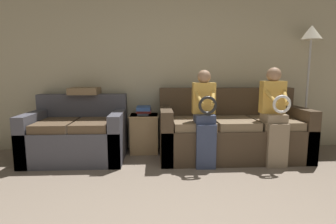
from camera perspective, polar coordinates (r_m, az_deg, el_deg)
name	(u,v)px	position (r m, az deg, el deg)	size (l,w,h in m)	color
wall_back	(170,70)	(4.24, 0.39, 9.21)	(7.40, 0.06, 2.55)	#BCB293
couch_main	(230,133)	(3.98, 13.45, -4.37)	(2.08, 0.92, 0.99)	#473828
couch_side	(78,136)	(3.99, -18.96, -4.90)	(1.33, 0.93, 0.90)	#4C4C56
child_left_seated	(205,114)	(3.43, 7.99, -0.35)	(0.30, 0.38, 1.26)	#384260
child_right_seated	(275,112)	(3.72, 22.19, 0.08)	(0.32, 0.38, 1.30)	gray
side_shelf	(144,133)	(4.09, -5.20, -4.54)	(0.44, 0.40, 0.59)	tan
book_stack	(144,110)	(4.03, -5.34, 0.39)	(0.22, 0.31, 0.13)	#4C4C56
floor_lamp	(311,46)	(4.61, 28.61, 12.56)	(0.31, 0.31, 1.93)	#2D2B28
throw_pillow	(85,91)	(4.20, -17.57, 4.42)	(0.43, 0.43, 0.10)	#846B4C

